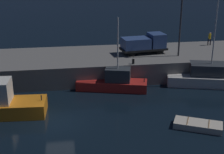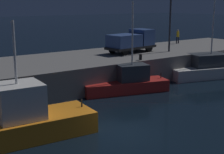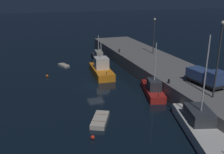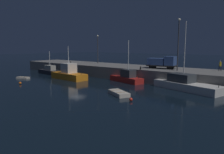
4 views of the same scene
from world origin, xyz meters
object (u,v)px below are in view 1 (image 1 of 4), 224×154
(lamp_post_east, at_px, (181,12))
(bollard_central, at_px, (133,61))
(fishing_trawler_red, at_px, (214,77))
(utility_truck, at_px, (144,43))
(dockworker, at_px, (210,38))
(fishing_boat_blue, at_px, (114,82))
(rowboat_white_mid, at_px, (198,125))

(lamp_post_east, height_order, bollard_central, lamp_post_east)
(fishing_trawler_red, bearing_deg, lamp_post_east, 128.53)
(utility_truck, xyz_separation_m, dockworker, (9.64, 2.62, -0.24))
(lamp_post_east, bearing_deg, fishing_trawler_red, -51.47)
(lamp_post_east, height_order, dockworker, lamp_post_east)
(fishing_boat_blue, bearing_deg, bollard_central, 24.41)
(fishing_trawler_red, distance_m, lamp_post_east, 8.26)
(lamp_post_east, bearing_deg, fishing_boat_blue, -157.62)
(lamp_post_east, bearing_deg, dockworker, 36.80)
(dockworker, bearing_deg, rowboat_white_mid, -116.54)
(fishing_trawler_red, distance_m, fishing_boat_blue, 11.35)
(fishing_trawler_red, relative_size, rowboat_white_mid, 2.70)
(fishing_trawler_red, xyz_separation_m, fishing_boat_blue, (-11.34, 0.27, -0.01))
(utility_truck, bearing_deg, lamp_post_east, -25.59)
(fishing_trawler_red, height_order, lamp_post_east, lamp_post_east)
(fishing_trawler_red, height_order, fishing_boat_blue, fishing_trawler_red)
(fishing_boat_blue, xyz_separation_m, utility_truck, (4.64, 5.24, 2.83))
(rowboat_white_mid, relative_size, dockworker, 2.37)
(rowboat_white_mid, bearing_deg, fishing_boat_blue, 119.54)
(utility_truck, relative_size, bollard_central, 10.43)
(fishing_boat_blue, height_order, dockworker, fishing_boat_blue)
(fishing_boat_blue, xyz_separation_m, rowboat_white_mid, (5.50, -9.71, -0.59))
(utility_truck, relative_size, dockworker, 3.28)
(fishing_trawler_red, height_order, dockworker, fishing_trawler_red)
(dockworker, bearing_deg, fishing_trawler_red, -109.83)
(rowboat_white_mid, xyz_separation_m, bollard_central, (-3.14, 10.78, 2.45))
(fishing_trawler_red, relative_size, fishing_boat_blue, 1.45)
(fishing_trawler_red, xyz_separation_m, dockworker, (2.94, 8.14, 2.58))
(fishing_trawler_red, height_order, rowboat_white_mid, fishing_trawler_red)
(utility_truck, bearing_deg, dockworker, 15.22)
(fishing_trawler_red, distance_m, bollard_central, 9.27)
(lamp_post_east, bearing_deg, utility_truck, 154.41)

